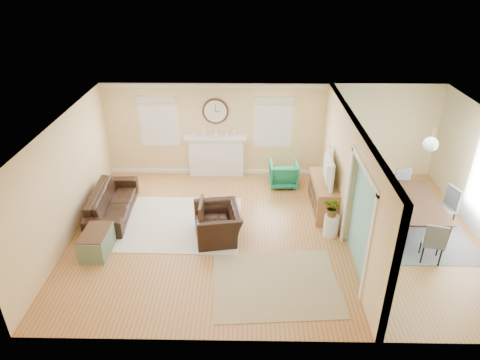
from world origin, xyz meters
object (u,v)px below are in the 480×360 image
object	(u,v)px
eames_chair	(218,223)
green_chair	(284,174)
sofa	(112,202)
dining_table	(414,214)
credenza	(323,196)

from	to	relation	value
eames_chair	green_chair	distance (m)	2.92
sofa	green_chair	xyz separation A→B (m)	(4.19, 1.52, 0.02)
green_chair	dining_table	world-z (taller)	dining_table
credenza	dining_table	distance (m)	2.07
eames_chair	credenza	bearing A→B (deg)	105.29
credenza	dining_table	xyz separation A→B (m)	(1.95, -0.69, -0.05)
green_chair	credenza	bearing A→B (deg)	123.08
credenza	sofa	bearing A→B (deg)	-177.09
dining_table	eames_chair	bearing A→B (deg)	98.15
dining_table	sofa	bearing A→B (deg)	88.36
green_chair	dining_table	bearing A→B (deg)	144.13
sofa	dining_table	size ratio (longest dim) A/B	1.12
sofa	dining_table	world-z (taller)	dining_table
sofa	credenza	world-z (taller)	credenza
eames_chair	dining_table	world-z (taller)	eames_chair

